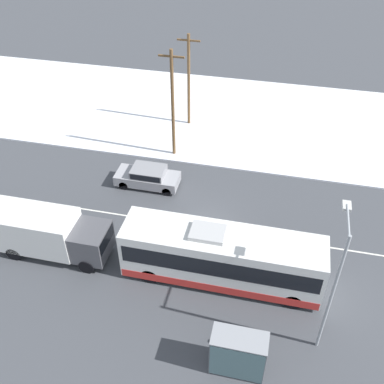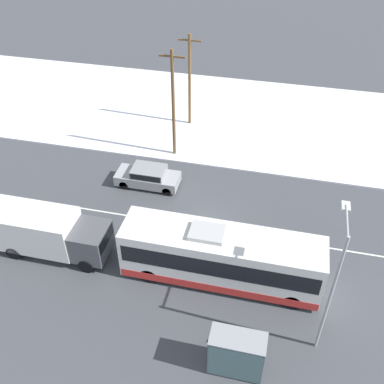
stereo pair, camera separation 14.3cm
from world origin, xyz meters
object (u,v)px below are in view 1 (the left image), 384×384
(box_truck, at_px, (47,232))
(utility_pole_snowlot, at_px, (189,80))
(sedan_car, at_px, (148,176))
(utility_pole_roadside, at_px, (173,104))
(city_bus, at_px, (222,257))
(bus_shelter, at_px, (238,353))
(pedestrian_at_stop, at_px, (248,338))
(streetlamp, at_px, (336,274))

(box_truck, bearing_deg, utility_pole_snowlot, 74.32)
(sedan_car, distance_m, utility_pole_roadside, 5.49)
(city_bus, height_order, utility_pole_roadside, utility_pole_roadside)
(bus_shelter, relative_size, utility_pole_snowlot, 0.33)
(sedan_car, height_order, utility_pole_roadside, utility_pole_roadside)
(city_bus, xyz_separation_m, utility_pole_snowlot, (-5.53, 15.98, 2.35))
(pedestrian_at_stop, bearing_deg, bus_shelter, -104.39)
(box_truck, distance_m, utility_pole_snowlot, 17.01)
(pedestrian_at_stop, relative_size, utility_pole_roadside, 0.21)
(bus_shelter, height_order, utility_pole_roadside, utility_pole_roadside)
(box_truck, bearing_deg, streetlamp, -8.96)
(pedestrian_at_stop, bearing_deg, city_bus, 115.45)
(sedan_car, bearing_deg, box_truck, 63.39)
(bus_shelter, xyz_separation_m, utility_pole_roadside, (-7.26, 16.68, 2.67))
(city_bus, height_order, pedestrian_at_stop, city_bus)
(city_bus, relative_size, streetlamp, 1.45)
(city_bus, bearing_deg, sedan_car, 131.85)
(streetlamp, bearing_deg, box_truck, 171.04)
(bus_shelter, bearing_deg, city_bus, 107.08)
(sedan_car, bearing_deg, pedestrian_at_stop, 126.53)
(pedestrian_at_stop, distance_m, utility_pole_snowlot, 21.71)
(pedestrian_at_stop, height_order, utility_pole_roadside, utility_pole_roadside)
(bus_shelter, bearing_deg, pedestrian_at_stop, 75.61)
(city_bus, xyz_separation_m, streetlamp, (5.28, -2.65, 2.97))
(utility_pole_snowlot, bearing_deg, streetlamp, -59.89)
(streetlamp, distance_m, utility_pole_snowlot, 21.55)
(box_truck, relative_size, bus_shelter, 2.78)
(sedan_car, distance_m, streetlamp, 15.71)
(city_bus, relative_size, sedan_car, 2.44)
(sedan_car, relative_size, pedestrian_at_stop, 2.55)
(pedestrian_at_stop, relative_size, utility_pole_snowlot, 0.22)
(box_truck, bearing_deg, pedestrian_at_stop, -18.10)
(pedestrian_at_stop, xyz_separation_m, bus_shelter, (-0.32, -1.25, 0.61))
(utility_pole_roadside, bearing_deg, streetlamp, -51.98)
(bus_shelter, bearing_deg, utility_pole_snowlot, 108.57)
(pedestrian_at_stop, height_order, bus_shelter, bus_shelter)
(streetlamp, height_order, utility_pole_snowlot, utility_pole_snowlot)
(streetlamp, relative_size, utility_pole_snowlot, 0.96)
(bus_shelter, distance_m, utility_pole_roadside, 18.38)
(sedan_car, bearing_deg, city_bus, 131.85)
(city_bus, xyz_separation_m, bus_shelter, (1.66, -5.42, -0.01))
(pedestrian_at_stop, bearing_deg, streetlamp, 24.80)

